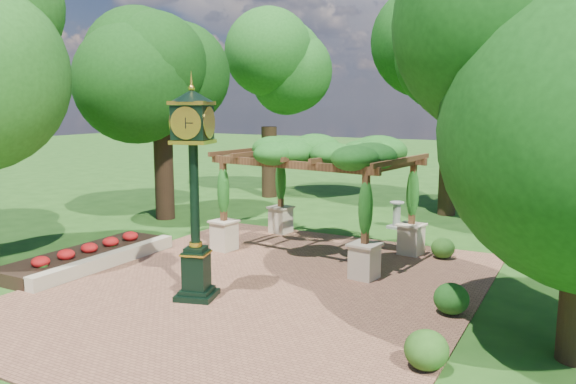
% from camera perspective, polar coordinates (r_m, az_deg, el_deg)
% --- Properties ---
extents(ground, '(120.00, 120.00, 0.00)m').
position_cam_1_polar(ground, '(13.25, -5.27, -10.94)').
color(ground, '#1E4714').
rests_on(ground, ground).
extents(brick_plaza, '(10.00, 12.00, 0.04)m').
position_cam_1_polar(brick_plaza, '(14.04, -2.97, -9.67)').
color(brick_plaza, brown).
rests_on(brick_plaza, ground).
extents(border_wall, '(0.35, 5.00, 0.40)m').
position_cam_1_polar(border_wall, '(16.42, -17.84, -6.67)').
color(border_wall, '#C6B793').
rests_on(border_wall, ground).
extents(flower_bed, '(1.50, 5.00, 0.36)m').
position_cam_1_polar(flower_bed, '(17.08, -19.93, -6.25)').
color(flower_bed, red).
rests_on(flower_bed, ground).
extents(pedestal_clock, '(1.19, 1.19, 4.87)m').
position_cam_1_polar(pedestal_clock, '(12.78, -9.55, 1.69)').
color(pedestal_clock, black).
rests_on(pedestal_clock, brick_plaza).
extents(pergola, '(6.05, 4.23, 3.55)m').
position_cam_1_polar(pergola, '(16.69, 2.95, 3.50)').
color(pergola, '#C9B696').
rests_on(pergola, brick_plaza).
extents(sundial, '(0.66, 0.66, 0.98)m').
position_cam_1_polar(sundial, '(20.82, 10.98, -2.48)').
color(sundial, gray).
rests_on(sundial, ground).
extents(shrub_front, '(0.90, 0.90, 0.68)m').
position_cam_1_polar(shrub_front, '(10.14, 13.89, -15.31)').
color(shrub_front, '#254E16').
rests_on(shrub_front, brick_plaza).
extents(shrub_mid, '(0.94, 0.94, 0.68)m').
position_cam_1_polar(shrub_mid, '(12.70, 16.26, -10.37)').
color(shrub_mid, '#1B4E16').
rests_on(shrub_mid, brick_plaza).
extents(shrub_back, '(0.74, 0.74, 0.61)m').
position_cam_1_polar(shrub_back, '(17.02, 15.46, -5.50)').
color(shrub_back, '#2C5F1B').
rests_on(shrub_back, brick_plaza).
extents(tree_west_near, '(4.71, 4.71, 9.74)m').
position_cam_1_polar(tree_west_near, '(22.44, -12.91, 14.32)').
color(tree_west_near, black).
rests_on(tree_west_near, ground).
extents(tree_west_far, '(3.72, 3.72, 8.80)m').
position_cam_1_polar(tree_west_far, '(27.12, -1.97, 12.12)').
color(tree_west_far, '#312113').
rests_on(tree_west_far, ground).
extents(tree_north, '(4.23, 4.23, 8.31)m').
position_cam_1_polar(tree_north, '(23.54, 16.37, 11.51)').
color(tree_north, '#382816').
rests_on(tree_north, ground).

